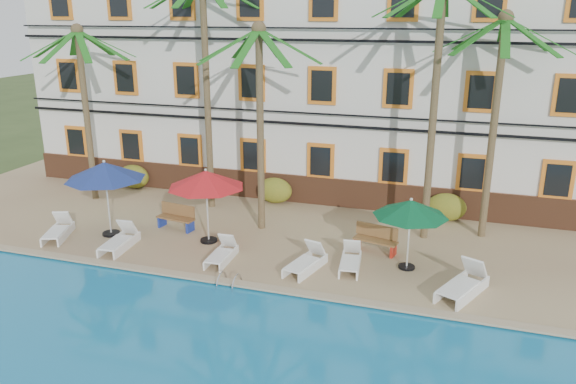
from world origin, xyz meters
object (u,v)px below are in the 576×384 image
(bench_right, at_px, (376,239))
(lounger_f, at_px, (463,284))
(palm_c, at_px, (260,99))
(bench_left, at_px, (177,217))
(palm_b, at_px, (206,63))
(lounger_c, at_px, (222,253))
(pool_ladder, at_px, (229,285))
(lounger_a, at_px, (58,230))
(lounger_e, at_px, (350,260))
(umbrella_red, at_px, (206,180))
(lounger_d, at_px, (306,262))
(palm_e, at_px, (497,96))
(umbrella_blue, at_px, (105,171))
(umbrella_green, at_px, (411,209))
(lounger_b, at_px, (120,240))
(palm_a, at_px, (84,89))
(palm_d, at_px, (436,77))

(bench_right, bearing_deg, lounger_f, -38.39)
(palm_c, xyz_separation_m, bench_left, (-3.02, -1.02, -4.40))
(palm_b, relative_size, lounger_c, 5.52)
(bench_left, distance_m, pool_ladder, 5.22)
(lounger_a, xyz_separation_m, lounger_e, (10.60, 0.70, -0.01))
(umbrella_red, distance_m, lounger_d, 4.57)
(palm_e, height_order, umbrella_blue, palm_e)
(bench_left, xyz_separation_m, bench_right, (7.50, 0.13, 0.00))
(umbrella_blue, height_order, lounger_c, umbrella_blue)
(bench_left, bearing_deg, umbrella_red, -25.78)
(lounger_c, xyz_separation_m, bench_right, (4.70, 2.28, 0.21))
(palm_b, bearing_deg, umbrella_green, -22.81)
(lounger_c, xyz_separation_m, bench_left, (-2.79, 2.15, 0.21))
(palm_c, distance_m, lounger_a, 8.70)
(palm_c, relative_size, lounger_c, 4.46)
(bench_left, bearing_deg, lounger_b, -113.45)
(pool_ladder, bearing_deg, bench_left, 135.36)
(palm_e, relative_size, umbrella_blue, 2.78)
(umbrella_green, height_order, pool_ladder, umbrella_green)
(palm_a, distance_m, lounger_c, 10.04)
(umbrella_green, bearing_deg, palm_b, 157.19)
(umbrella_red, relative_size, bench_right, 1.72)
(umbrella_green, bearing_deg, lounger_f, -36.49)
(lounger_a, bearing_deg, lounger_c, -0.39)
(lounger_f, bearing_deg, pool_ladder, -167.35)
(umbrella_blue, bearing_deg, palm_d, 16.53)
(lounger_d, height_order, lounger_e, lounger_d)
(palm_c, relative_size, palm_e, 0.95)
(palm_a, height_order, lounger_a, palm_a)
(palm_c, height_order, umbrella_blue, palm_c)
(umbrella_green, xyz_separation_m, bench_left, (-8.64, 0.87, -1.54))
(umbrella_blue, bearing_deg, umbrella_green, 2.39)
(lounger_f, bearing_deg, lounger_a, 179.79)
(palm_a, relative_size, bench_right, 4.69)
(lounger_c, bearing_deg, bench_right, 25.81)
(umbrella_green, distance_m, lounger_b, 9.88)
(palm_e, height_order, umbrella_red, palm_e)
(palm_e, xyz_separation_m, lounger_e, (-4.02, -4.10, -4.82))
(palm_a, relative_size, lounger_a, 3.87)
(palm_d, distance_m, lounger_a, 14.32)
(palm_a, bearing_deg, lounger_d, -20.58)
(umbrella_blue, xyz_separation_m, lounger_a, (-1.67, -0.79, -2.14))
(palm_d, xyz_separation_m, lounger_f, (1.44, -4.09, -5.41))
(umbrella_green, height_order, lounger_b, umbrella_green)
(umbrella_red, xyz_separation_m, lounger_b, (-2.67, -1.47, -2.02))
(lounger_e, relative_size, pool_ladder, 2.36)
(palm_d, xyz_separation_m, bench_left, (-8.94, -1.94, -5.25))
(palm_d, relative_size, lounger_c, 5.35)
(palm_b, height_order, umbrella_red, palm_b)
(lounger_b, relative_size, lounger_d, 1.00)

